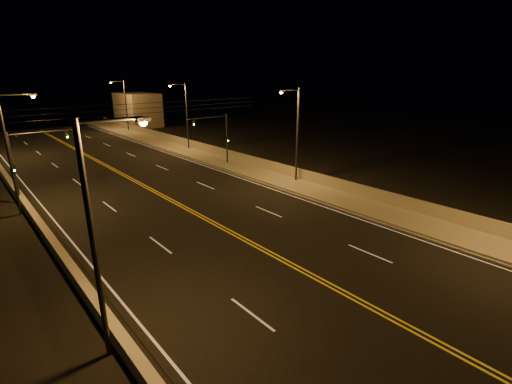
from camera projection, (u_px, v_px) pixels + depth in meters
road at (216, 224)px, 26.10m from camera, size 18.00×120.00×0.02m
sidewalk at (318, 192)px, 32.64m from camera, size 3.60×120.00×0.30m
curb at (303, 197)px, 31.53m from camera, size 0.14×120.00×0.15m
parapet_wall at (331, 182)px, 33.45m from camera, size 0.30×120.00×1.00m
jersey_barrier at (67, 263)px, 20.07m from camera, size 0.45×120.00×0.73m
distant_building_right at (138, 110)px, 73.04m from camera, size 6.00×10.00×6.34m
parapet_rail at (331, 176)px, 33.29m from camera, size 0.06×120.00×0.06m
lane_markings at (217, 225)px, 26.05m from camera, size 17.32×116.00×0.00m
streetlight_1 at (295, 130)px, 34.25m from camera, size 2.55×0.28×8.90m
streetlight_2 at (185, 112)px, 49.19m from camera, size 2.55×0.28×8.90m
streetlight_3 at (124, 103)px, 64.72m from camera, size 2.55×0.28×8.90m
streetlight_4 at (100, 227)px, 12.72m from camera, size 2.55×0.28×8.90m
streetlight_5 at (12, 146)px, 26.64m from camera, size 2.55×0.28×8.90m
traffic_signal_right at (219, 134)px, 41.23m from camera, size 5.11×0.31×5.80m
traffic_signal_left at (27, 157)px, 29.81m from camera, size 5.11×0.31×5.80m
overhead_wires at (149, 108)px, 30.76m from camera, size 22.00×0.03×0.83m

